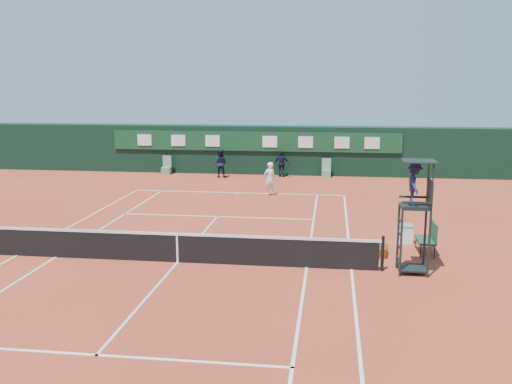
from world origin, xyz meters
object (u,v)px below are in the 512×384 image
at_px(umpire_chair, 415,193).
at_px(cooler, 405,233).
at_px(tennis_net, 177,247).
at_px(player, 270,179).
at_px(player_bench, 429,236).

height_order(umpire_chair, cooler, umpire_chair).
distance_m(tennis_net, player, 11.62).
bearing_deg(player, player_bench, 88.65).
bearing_deg(player_bench, cooler, 115.49).
distance_m(umpire_chair, player_bench, 2.94).
xyz_separation_m(tennis_net, cooler, (7.47, 3.38, -0.18)).
bearing_deg(player_bench, player, 124.18).
xyz_separation_m(player_bench, player, (-6.39, 9.41, 0.26)).
bearing_deg(cooler, umpire_chair, -93.41).
height_order(tennis_net, player_bench, same).
height_order(tennis_net, umpire_chair, umpire_chair).
relative_size(umpire_chair, cooler, 5.30).
bearing_deg(cooler, player, 125.44).
relative_size(umpire_chair, player_bench, 2.85).
relative_size(tennis_net, player, 7.56).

